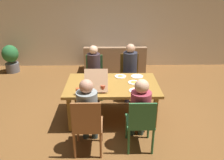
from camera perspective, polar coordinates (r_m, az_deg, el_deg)
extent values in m
plane|color=brown|center=(4.58, 0.02, -9.22)|extent=(20.00, 20.00, 0.00)
cube|color=beige|center=(7.11, -0.44, 13.90)|extent=(7.67, 0.12, 2.62)
cube|color=olive|center=(4.24, 0.02, -1.26)|extent=(1.70, 1.07, 0.05)
cube|color=olive|center=(4.09, -10.45, -8.39)|extent=(0.07, 0.07, 0.67)
cube|color=olive|center=(4.12, 10.64, -8.20)|extent=(0.07, 0.07, 0.67)
cube|color=olive|center=(4.83, -8.93, -3.12)|extent=(0.07, 0.07, 0.67)
cube|color=olive|center=(4.85, 8.76, -2.98)|extent=(0.07, 0.07, 0.67)
cylinder|color=brown|center=(3.88, -8.52, -12.18)|extent=(0.04, 0.04, 0.45)
cylinder|color=brown|center=(3.84, -2.64, -12.24)|extent=(0.04, 0.04, 0.45)
cylinder|color=brown|center=(3.56, -9.32, -15.89)|extent=(0.04, 0.04, 0.45)
cylinder|color=brown|center=(3.52, -2.81, -16.00)|extent=(0.04, 0.04, 0.45)
cube|color=brown|center=(3.56, -5.98, -11.01)|extent=(0.44, 0.45, 0.02)
cube|color=brown|center=(3.25, -6.45, -9.44)|extent=(0.42, 0.03, 0.48)
cylinder|color=#304345|center=(3.93, -6.63, -11.30)|extent=(0.10, 0.10, 0.47)
cylinder|color=#304345|center=(3.92, -4.36, -11.32)|extent=(0.10, 0.10, 0.47)
cube|color=#304345|center=(3.65, -5.82, -8.87)|extent=(0.28, 0.31, 0.11)
cylinder|color=gray|center=(3.40, -6.19, -6.73)|extent=(0.31, 0.31, 0.49)
sphere|color=tan|center=(3.24, -6.44, -1.57)|extent=(0.20, 0.20, 0.20)
cylinder|color=#2E6538|center=(3.91, 3.67, -11.56)|extent=(0.04, 0.04, 0.45)
cylinder|color=#2E6538|center=(3.96, 9.07, -11.39)|extent=(0.04, 0.04, 0.45)
cylinder|color=#2E6538|center=(3.59, 4.17, -15.16)|extent=(0.04, 0.04, 0.45)
cylinder|color=#2E6538|center=(3.64, 10.11, -14.91)|extent=(0.04, 0.04, 0.45)
cube|color=#2E6538|center=(3.64, 6.93, -10.22)|extent=(0.42, 0.45, 0.02)
cube|color=#2E6538|center=(3.34, 7.58, -8.98)|extent=(0.40, 0.03, 0.43)
cylinder|color=#314237|center=(4.01, 5.10, -10.52)|extent=(0.10, 0.10, 0.47)
cylinder|color=#314237|center=(4.02, 7.29, -10.46)|extent=(0.10, 0.10, 0.47)
cube|color=#314237|center=(3.74, 6.65, -8.09)|extent=(0.28, 0.32, 0.11)
cylinder|color=#9B3647|center=(3.49, 7.15, -6.33)|extent=(0.31, 0.31, 0.45)
sphere|color=#E2B08C|center=(3.35, 7.42, -1.56)|extent=(0.21, 0.21, 0.21)
cylinder|color=#5A3F14|center=(5.15, 6.56, -2.62)|extent=(0.05, 0.05, 0.45)
cylinder|color=#5A3F14|center=(5.11, 2.47, -2.67)|extent=(0.05, 0.05, 0.45)
cylinder|color=#5A3F14|center=(5.49, 6.08, -0.93)|extent=(0.05, 0.05, 0.45)
cylinder|color=#5A3F14|center=(5.45, 2.24, -0.96)|extent=(0.05, 0.05, 0.45)
cube|color=#5A3F14|center=(5.20, 4.42, 0.57)|extent=(0.43, 0.44, 0.02)
cube|color=#5A3F14|center=(5.30, 4.30, 3.97)|extent=(0.41, 0.03, 0.49)
cylinder|color=#34314C|center=(5.03, 5.50, -3.09)|extent=(0.10, 0.10, 0.47)
cylinder|color=#34314C|center=(5.02, 3.77, -3.11)|extent=(0.10, 0.10, 0.47)
cube|color=#34314C|center=(5.04, 4.59, 0.51)|extent=(0.28, 0.31, 0.11)
cylinder|color=#292B37|center=(5.09, 4.53, 3.98)|extent=(0.31, 0.31, 0.53)
sphere|color=tan|center=(4.98, 4.65, 7.85)|extent=(0.20, 0.20, 0.20)
cylinder|color=#316134|center=(5.08, -2.51, -2.85)|extent=(0.04, 0.04, 0.45)
cylinder|color=#316134|center=(5.10, -6.33, -2.87)|extent=(0.04, 0.04, 0.45)
cylinder|color=#316134|center=(5.38, -2.43, -1.32)|extent=(0.04, 0.04, 0.45)
cylinder|color=#316134|center=(5.40, -6.04, -1.34)|extent=(0.04, 0.04, 0.45)
cube|color=#316134|center=(5.14, -4.41, 0.29)|extent=(0.40, 0.39, 0.02)
cube|color=#316134|center=(5.22, -4.39, 3.64)|extent=(0.38, 0.03, 0.49)
cylinder|color=#393538|center=(4.95, -3.71, -3.50)|extent=(0.10, 0.10, 0.47)
cylinder|color=#393538|center=(4.96, -5.33, -3.50)|extent=(0.10, 0.10, 0.47)
cube|color=#393538|center=(4.97, -4.53, 0.19)|extent=(0.25, 0.33, 0.11)
cylinder|color=#36292E|center=(5.03, -4.52, 3.66)|extent=(0.28, 0.28, 0.52)
sphere|color=#DAAB88|center=(4.92, -4.64, 7.47)|extent=(0.19, 0.19, 0.19)
cube|color=tan|center=(4.23, -3.75, -0.82)|extent=(0.40, 0.40, 0.03)
cylinder|color=#C27D49|center=(4.23, -3.75, -0.59)|extent=(0.35, 0.35, 0.01)
cube|color=tan|center=(3.88, -4.01, -0.13)|extent=(0.40, 0.21, 0.35)
cylinder|color=white|center=(4.56, 2.10, 0.92)|extent=(0.23, 0.23, 0.01)
cone|color=#CD893F|center=(4.55, 2.10, 1.08)|extent=(0.11, 0.11, 0.02)
cylinder|color=white|center=(3.97, 6.04, -2.67)|extent=(0.25, 0.25, 0.01)
cylinder|color=white|center=(4.58, 6.25, 0.92)|extent=(0.24, 0.24, 0.01)
cylinder|color=white|center=(4.29, 5.49, -0.61)|extent=(0.22, 0.22, 0.01)
cone|color=gold|center=(4.29, 5.50, -0.44)|extent=(0.13, 0.13, 0.02)
cylinder|color=#B54D27|center=(3.85, -8.50, -2.85)|extent=(0.07, 0.07, 0.12)
cylinder|color=#BD482F|center=(3.89, -2.25, -2.19)|extent=(0.08, 0.08, 0.13)
cube|color=#916E50|center=(6.82, 0.70, 3.94)|extent=(1.74, 0.80, 0.42)
cube|color=#916E50|center=(6.39, 0.80, 6.43)|extent=(1.74, 0.16, 0.39)
cube|color=#916E50|center=(6.75, -5.86, 6.28)|extent=(0.20, 0.76, 0.18)
cube|color=#916E50|center=(6.79, 7.23, 6.33)|extent=(0.20, 0.76, 0.18)
cylinder|color=slate|center=(7.39, -23.51, 2.90)|extent=(0.38, 0.38, 0.27)
cylinder|color=brown|center=(7.33, -23.73, 4.26)|extent=(0.05, 0.05, 0.10)
ellipsoid|color=#276835|center=(7.27, -24.03, 6.00)|extent=(0.46, 0.46, 0.50)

